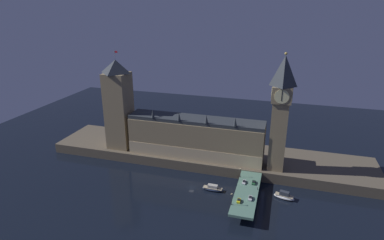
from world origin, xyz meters
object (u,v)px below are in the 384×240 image
(victoria_tower, at_px, (119,105))
(clock_tower, at_px, (280,110))
(pedestrian_mid_walk, at_px, (258,188))
(street_lamp_far, at_px, (240,171))
(car_southbound_lead, at_px, (250,198))
(street_lamp_near, at_px, (232,198))
(car_northbound_trail, at_px, (239,201))
(car_southbound_trail, at_px, (254,182))
(boat_downstream, at_px, (284,196))
(boat_upstream, at_px, (213,188))
(car_northbound_lead, at_px, (244,182))

(victoria_tower, bearing_deg, clock_tower, -1.63)
(pedestrian_mid_walk, bearing_deg, victoria_tower, 162.87)
(pedestrian_mid_walk, xyz_separation_m, street_lamp_far, (-11.26, 11.22, 2.79))
(car_southbound_lead, xyz_separation_m, street_lamp_near, (-8.55, -7.75, 3.54))
(victoria_tower, distance_m, street_lamp_far, 95.05)
(car_northbound_trail, distance_m, car_southbound_trail, 21.33)
(car_northbound_trail, relative_size, car_southbound_trail, 0.86)
(clock_tower, relative_size, boat_downstream, 5.95)
(car_southbound_trail, height_order, street_lamp_near, street_lamp_near)
(car_southbound_trail, distance_m, pedestrian_mid_walk, 6.69)
(car_southbound_lead, relative_size, street_lamp_far, 0.74)
(car_northbound_trail, xyz_separation_m, street_lamp_far, (-3.12, 25.74, 2.96))
(clock_tower, distance_m, street_lamp_near, 60.38)
(car_southbound_lead, xyz_separation_m, car_southbound_trail, (-0.00, 16.58, -0.04))
(clock_tower, relative_size, boat_upstream, 5.58)
(car_northbound_lead, bearing_deg, street_lamp_near, -97.61)
(car_northbound_lead, xyz_separation_m, car_northbound_trail, (-0.00, -19.62, 0.10))
(car_southbound_trail, relative_size, pedestrian_mid_walk, 2.67)
(clock_tower, height_order, boat_downstream, clock_tower)
(car_northbound_trail, xyz_separation_m, boat_downstream, (22.75, 19.40, -5.23))
(boat_downstream, bearing_deg, car_southbound_trail, 175.92)
(victoria_tower, distance_m, boat_downstream, 122.90)
(car_southbound_lead, height_order, boat_upstream, car_southbound_lead)
(boat_upstream, bearing_deg, car_northbound_lead, 10.66)
(clock_tower, relative_size, street_lamp_far, 12.22)
(boat_upstream, bearing_deg, pedestrian_mid_walk, -3.98)
(car_northbound_lead, bearing_deg, boat_upstream, -169.34)
(car_southbound_trail, bearing_deg, street_lamp_far, 149.15)
(car_northbound_trail, bearing_deg, clock_tower, 69.12)
(car_southbound_lead, height_order, boat_downstream, car_southbound_lead)
(car_southbound_trail, distance_m, street_lamp_far, 10.40)
(clock_tower, xyz_separation_m, street_lamp_near, (-19.23, -45.96, -34.11))
(boat_upstream, distance_m, boat_downstream, 40.46)
(car_northbound_lead, bearing_deg, car_northbound_trail, -90.00)
(victoria_tower, relative_size, car_northbound_trail, 17.70)
(clock_tower, distance_m, car_northbound_lead, 46.86)
(street_lamp_near, bearing_deg, car_northbound_trail, 49.93)
(clock_tower, xyz_separation_m, car_southbound_trail, (-10.69, -21.63, -37.69))
(car_southbound_lead, xyz_separation_m, boat_downstream, (17.32, 15.35, -5.22))
(street_lamp_near, height_order, boat_upstream, street_lamp_near)
(pedestrian_mid_walk, bearing_deg, boat_upstream, 176.02)
(boat_upstream, bearing_deg, street_lamp_far, 33.06)
(car_southbound_trail, height_order, pedestrian_mid_walk, pedestrian_mid_walk)
(boat_downstream, bearing_deg, clock_tower, 106.17)
(car_southbound_trail, xyz_separation_m, street_lamp_near, (-8.55, -24.34, 3.58))
(car_southbound_lead, bearing_deg, street_lamp_near, -137.79)
(victoria_tower, relative_size, boat_upstream, 5.31)
(victoria_tower, height_order, boat_upstream, victoria_tower)
(clock_tower, height_order, car_northbound_trail, clock_tower)
(street_lamp_far, bearing_deg, street_lamp_near, -90.00)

